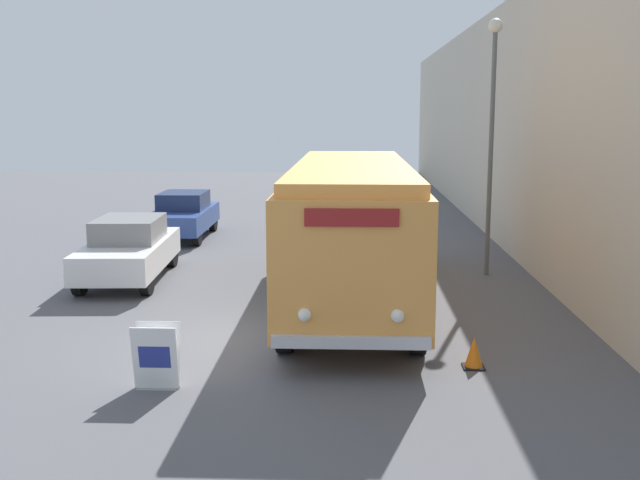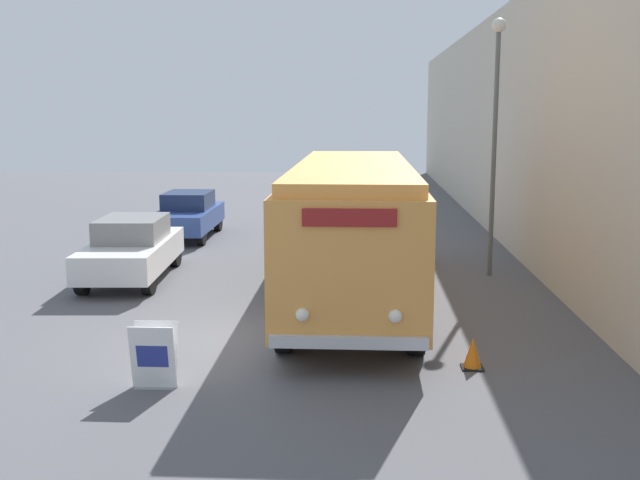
{
  "view_description": "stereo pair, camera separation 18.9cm",
  "coord_description": "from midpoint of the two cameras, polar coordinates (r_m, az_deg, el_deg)",
  "views": [
    {
      "loc": [
        2.11,
        -13.4,
        4.22
      ],
      "look_at": [
        1.52,
        0.66,
        1.82
      ],
      "focal_mm": 42.0,
      "sensor_mm": 36.0,
      "label": 1
    },
    {
      "loc": [
        2.3,
        -13.39,
        4.22
      ],
      "look_at": [
        1.52,
        0.66,
        1.82
      ],
      "focal_mm": 42.0,
      "sensor_mm": 36.0,
      "label": 2
    }
  ],
  "objects": [
    {
      "name": "sign_board",
      "position": [
        11.96,
        -12.81,
        -8.72
      ],
      "size": [
        0.7,
        0.38,
        1.02
      ],
      "color": "gray",
      "rests_on": "ground_plane"
    },
    {
      "name": "streetlamp",
      "position": [
        19.77,
        12.72,
        9.49
      ],
      "size": [
        0.36,
        0.36,
        6.55
      ],
      "color": "#595E60",
      "rests_on": "ground_plane"
    },
    {
      "name": "parked_car_mid",
      "position": [
        25.85,
        -10.57,
        1.9
      ],
      "size": [
        1.8,
        4.45,
        1.56
      ],
      "rotation": [
        0.0,
        0.0,
        0.01
      ],
      "color": "black",
      "rests_on": "ground_plane"
    },
    {
      "name": "vintage_bus",
      "position": [
        16.86,
        2.09,
        1.38
      ],
      "size": [
        2.66,
        10.69,
        3.12
      ],
      "color": "black",
      "rests_on": "ground_plane"
    },
    {
      "name": "building_wall_right",
      "position": [
        23.88,
        14.19,
        8.45
      ],
      "size": [
        0.3,
        60.0,
        7.65
      ],
      "color": "beige",
      "rests_on": "ground_plane"
    },
    {
      "name": "traffic_cone",
      "position": [
        12.88,
        11.23,
        -8.41
      ],
      "size": [
        0.36,
        0.36,
        0.54
      ],
      "color": "black",
      "rests_on": "ground_plane"
    },
    {
      "name": "parked_car_near",
      "position": [
        19.64,
        -14.62,
        -0.66
      ],
      "size": [
        2.09,
        4.77,
        1.59
      ],
      "rotation": [
        0.0,
        0.0,
        0.06
      ],
      "color": "black",
      "rests_on": "ground_plane"
    },
    {
      "name": "ground_plane",
      "position": [
        14.21,
        -6.67,
        -7.66
      ],
      "size": [
        80.0,
        80.0,
        0.0
      ],
      "primitive_type": "plane",
      "color": "#56565B"
    }
  ]
}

